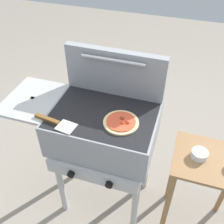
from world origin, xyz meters
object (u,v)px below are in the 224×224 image
at_px(pizza_pepperoni, 121,122).
at_px(topping_bowl_near, 199,155).
at_px(grill, 102,130).
at_px(spatula, 55,122).
at_px(prep_table, 204,180).

xyz_separation_m(pizza_pepperoni, topping_bowl_near, (0.46, 0.05, -0.18)).
relative_size(grill, spatula, 3.61).
height_order(pizza_pepperoni, spatula, pizza_pepperoni).
height_order(grill, pizza_pepperoni, pizza_pepperoni).
distance_m(grill, prep_table, 0.72).
height_order(grill, topping_bowl_near, grill).
bearing_deg(spatula, pizza_pepperoni, 17.57).
relative_size(spatula, topping_bowl_near, 2.75).
bearing_deg(topping_bowl_near, spatula, -168.55).
relative_size(pizza_pepperoni, prep_table, 0.28).
bearing_deg(topping_bowl_near, pizza_pepperoni, -173.48).
height_order(grill, prep_table, grill).
xyz_separation_m(spatula, topping_bowl_near, (0.82, 0.17, -0.17)).
distance_m(prep_table, topping_bowl_near, 0.23).
bearing_deg(topping_bowl_near, grill, -179.84).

